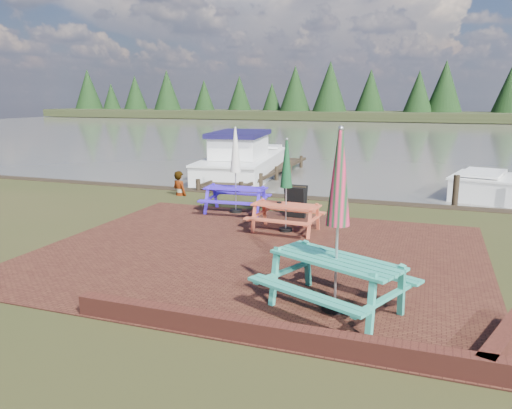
{
  "coord_description": "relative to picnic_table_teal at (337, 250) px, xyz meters",
  "views": [
    {
      "loc": [
        3.28,
        -8.33,
        3.18
      ],
      "look_at": [
        -0.1,
        1.17,
        1.0
      ],
      "focal_mm": 35.0,
      "sensor_mm": 36.0,
      "label": 1
    }
  ],
  "objects": [
    {
      "name": "brick_wall",
      "position": [
        0.11,
        -1.14,
        -0.81
      ],
      "size": [
        6.21,
        1.79,
        0.3
      ],
      "color": "#4C1E16",
      "rests_on": "ground"
    },
    {
      "name": "paving",
      "position": [
        -2.04,
        2.28,
        -0.95
      ],
      "size": [
        9.0,
        7.5,
        0.02
      ],
      "primitive_type": "cube",
      "color": "#3C1A13",
      "rests_on": "ground"
    },
    {
      "name": "picnic_table_blue",
      "position": [
        -3.85,
        5.58,
        -0.14
      ],
      "size": [
        1.8,
        1.62,
        2.36
      ],
      "rotation": [
        0.0,
        0.0,
        0.07
      ],
      "color": "#381BD0",
      "rests_on": "ground"
    },
    {
      "name": "boat_jetty",
      "position": [
        -6.38,
        12.79,
        -0.51
      ],
      "size": [
        3.51,
        7.77,
        2.18
      ],
      "rotation": [
        0.0,
        0.0,
        0.13
      ],
      "color": "white",
      "rests_on": "ground"
    },
    {
      "name": "picnic_table_red",
      "position": [
        -1.97,
        4.11,
        -0.19
      ],
      "size": [
        1.69,
        1.52,
        2.22
      ],
      "rotation": [
        0.0,
        0.0,
        -0.06
      ],
      "color": "#C04E31",
      "rests_on": "ground"
    },
    {
      "name": "water",
      "position": [
        -2.04,
        38.28,
        -0.96
      ],
      "size": [
        120.0,
        60.0,
        0.02
      ],
      "primitive_type": "cube",
      "color": "#4B4940",
      "rests_on": "ground"
    },
    {
      "name": "picnic_table_teal",
      "position": [
        0.0,
        0.0,
        0.0
      ],
      "size": [
        2.53,
        2.42,
        2.75
      ],
      "rotation": [
        0.0,
        0.0,
        -0.42
      ],
      "color": "teal",
      "rests_on": "ground"
    },
    {
      "name": "ground",
      "position": [
        -2.04,
        1.28,
        -0.96
      ],
      "size": [
        120.0,
        120.0,
        0.0
      ],
      "primitive_type": "plane",
      "color": "black",
      "rests_on": "ground"
    },
    {
      "name": "jetty",
      "position": [
        -5.54,
        12.55,
        -0.85
      ],
      "size": [
        1.76,
        9.08,
        1.0
      ],
      "color": "black",
      "rests_on": "ground"
    },
    {
      "name": "person",
      "position": [
        -6.54,
        7.32,
        -0.17
      ],
      "size": [
        0.68,
        0.58,
        1.58
      ],
      "primitive_type": "imported",
      "rotation": [
        0.0,
        0.0,
        2.73
      ],
      "color": "gray",
      "rests_on": "ground"
    },
    {
      "name": "chalkboard",
      "position": [
        -2.11,
        5.56,
        -0.52
      ],
      "size": [
        0.54,
        0.52,
        0.86
      ],
      "rotation": [
        0.0,
        0.0,
        -0.03
      ],
      "color": "black",
      "rests_on": "ground"
    },
    {
      "name": "far_treeline",
      "position": [
        -2.04,
        67.28,
        2.32
      ],
      "size": [
        120.0,
        10.0,
        8.1
      ],
      "color": "black",
      "rests_on": "ground"
    }
  ]
}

